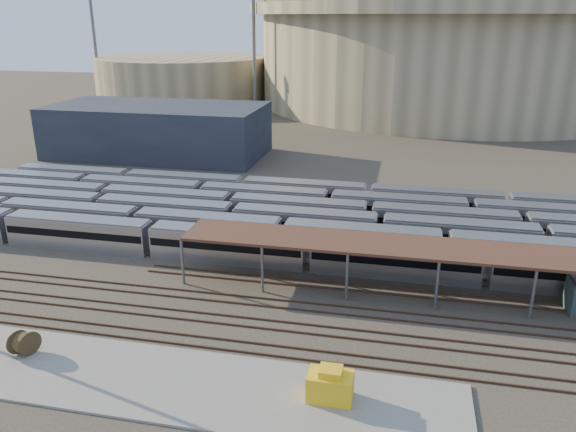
# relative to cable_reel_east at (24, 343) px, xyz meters

# --- Properties ---
(ground) EXTENTS (420.00, 420.00, 0.00)m
(ground) POSITION_rel_cable_reel_east_xyz_m (15.77, 13.97, -1.23)
(ground) COLOR #383026
(ground) RESTS_ON ground
(apron) EXTENTS (50.00, 9.00, 0.20)m
(apron) POSITION_rel_cable_reel_east_xyz_m (10.77, -1.03, -1.13)
(apron) COLOR gray
(apron) RESTS_ON ground
(subway_trains) EXTENTS (130.02, 23.90, 3.60)m
(subway_trains) POSITION_rel_cable_reel_east_xyz_m (15.93, 32.47, 0.57)
(subway_trains) COLOR #A7A8AC
(subway_trains) RESTS_ON ground
(inspection_shed) EXTENTS (60.30, 6.00, 5.30)m
(inspection_shed) POSITION_rel_cable_reel_east_xyz_m (37.77, 17.97, 3.75)
(inspection_shed) COLOR slate
(inspection_shed) RESTS_ON ground
(empty_tracks) EXTENTS (170.00, 9.62, 0.18)m
(empty_tracks) POSITION_rel_cable_reel_east_xyz_m (15.77, 8.97, -1.14)
(empty_tracks) COLOR #4C3323
(empty_tracks) RESTS_ON ground
(stadium) EXTENTS (124.00, 124.00, 32.50)m
(stadium) POSITION_rel_cable_reel_east_xyz_m (40.77, 153.97, 15.24)
(stadium) COLOR tan
(stadium) RESTS_ON ground
(secondary_arena) EXTENTS (56.00, 56.00, 14.00)m
(secondary_arena) POSITION_rel_cable_reel_east_xyz_m (-44.23, 143.97, 5.77)
(secondary_arena) COLOR tan
(secondary_arena) RESTS_ON ground
(service_building) EXTENTS (42.00, 20.00, 10.00)m
(service_building) POSITION_rel_cable_reel_east_xyz_m (-19.23, 68.97, 3.77)
(service_building) COLOR #1E232D
(service_building) RESTS_ON ground
(floodlight_0) EXTENTS (4.00, 1.00, 38.40)m
(floodlight_0) POSITION_rel_cable_reel_east_xyz_m (-14.23, 123.97, 19.42)
(floodlight_0) COLOR slate
(floodlight_0) RESTS_ON ground
(floodlight_1) EXTENTS (4.00, 1.00, 38.40)m
(floodlight_1) POSITION_rel_cable_reel_east_xyz_m (-69.23, 133.97, 19.42)
(floodlight_1) COLOR slate
(floodlight_1) RESTS_ON ground
(floodlight_3) EXTENTS (4.00, 1.00, 38.40)m
(floodlight_3) POSITION_rel_cable_reel_east_xyz_m (5.77, 173.97, 19.42)
(floodlight_3) COLOR slate
(floodlight_3) RESTS_ON ground
(cable_reel_east) EXTENTS (1.82, 2.34, 2.06)m
(cable_reel_east) POSITION_rel_cable_reel_east_xyz_m (0.00, 0.00, 0.00)
(cable_reel_east) COLOR #4F3D1F
(cable_reel_east) RESTS_ON apron
(yellow_equipment) EXTENTS (3.32, 2.08, 2.07)m
(yellow_equipment) POSITION_rel_cable_reel_east_xyz_m (25.53, -0.40, 0.00)
(yellow_equipment) COLOR yellow
(yellow_equipment) RESTS_ON apron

